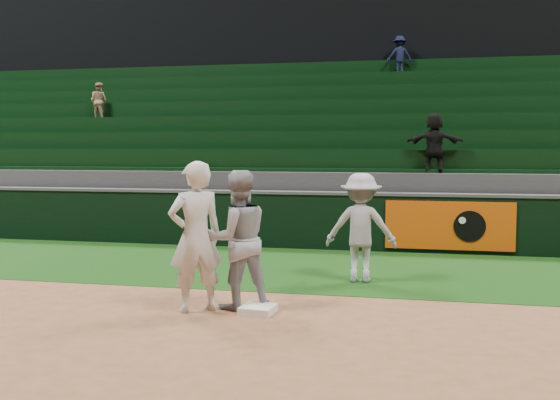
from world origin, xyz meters
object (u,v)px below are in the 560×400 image
(baserunner, at_px, (238,239))
(base_coach, at_px, (361,228))
(first_baseman, at_px, (196,237))
(first_base, at_px, (258,309))

(baserunner, relative_size, base_coach, 1.07)
(first_baseman, distance_m, base_coach, 3.07)
(base_coach, bearing_deg, baserunner, 52.49)
(first_base, distance_m, first_baseman, 1.28)
(first_baseman, height_order, baserunner, first_baseman)
(first_baseman, xyz_separation_m, baserunner, (0.50, 0.29, -0.06))
(first_base, height_order, baserunner, baserunner)
(first_base, relative_size, baserunner, 0.23)
(first_base, bearing_deg, first_baseman, -174.51)
(first_base, xyz_separation_m, base_coach, (1.18, 2.23, 0.85))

